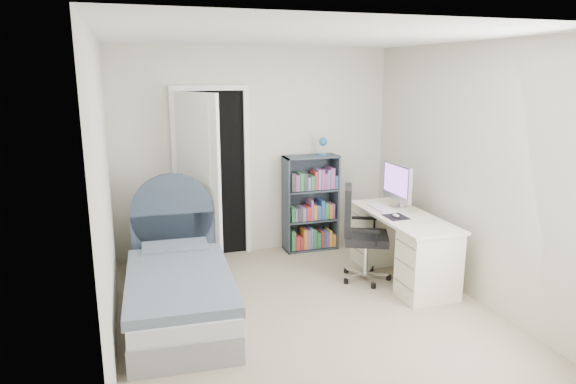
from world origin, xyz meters
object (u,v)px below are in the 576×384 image
object	(u,v)px
nightstand	(156,238)
bed	(179,287)
desk	(402,243)
floor_lamp	(185,215)
bookcase	(311,206)
office_chair	(359,229)

from	to	relation	value
nightstand	bed	bearing A→B (deg)	-83.63
desk	bed	bearing A→B (deg)	-176.94
floor_lamp	bed	bearing A→B (deg)	-99.61
bed	nightstand	xyz separation A→B (m)	(-0.13, 1.15, 0.12)
floor_lamp	bookcase	world-z (taller)	bookcase
nightstand	bookcase	bearing A→B (deg)	5.36
desk	office_chair	bearing A→B (deg)	165.10
desk	office_chair	xyz separation A→B (m)	(-0.46, 0.12, 0.17)
bed	floor_lamp	size ratio (longest dim) A/B	1.40
bed	floor_lamp	bearing A→B (deg)	80.39
floor_lamp	desk	xyz separation A→B (m)	(2.16, -1.26, -0.17)
floor_lamp	nightstand	bearing A→B (deg)	-146.16
desk	office_chair	size ratio (longest dim) A/B	1.44
office_chair	bed	bearing A→B (deg)	-172.66
bookcase	office_chair	xyz separation A→B (m)	(0.14, -1.08, 0.01)
bookcase	desk	bearing A→B (deg)	-63.49
floor_lamp	desk	size ratio (longest dim) A/B	0.94
floor_lamp	bookcase	size ratio (longest dim) A/B	0.98
nightstand	desk	world-z (taller)	desk
bed	bookcase	world-z (taller)	bookcase
nightstand	office_chair	size ratio (longest dim) A/B	0.58
desk	office_chair	world-z (taller)	desk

